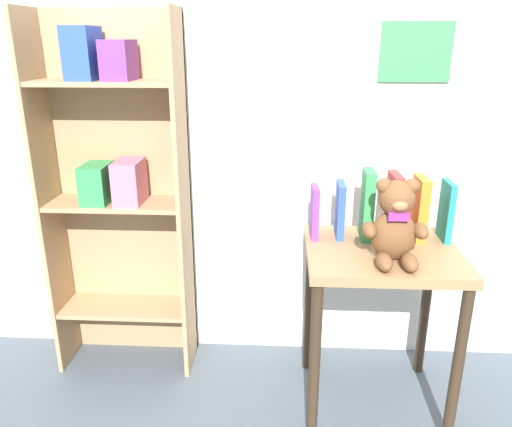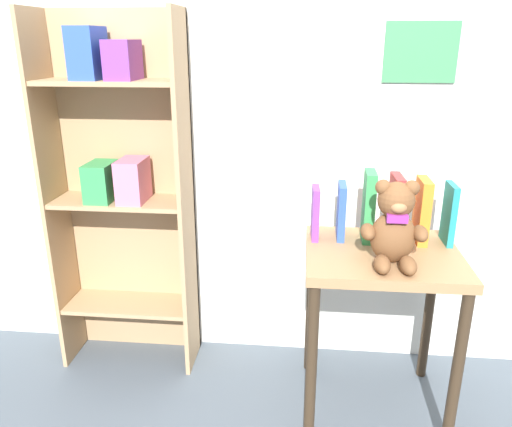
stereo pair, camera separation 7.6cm
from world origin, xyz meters
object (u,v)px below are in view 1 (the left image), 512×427
object	(u,v)px
book_standing_red	(393,207)
book_standing_teal	(446,211)
display_table	(380,278)
book_standing_blue	(340,210)
book_standing_orange	(419,208)
teddy_bear	(395,224)
book_standing_purple	(314,212)
bookshelf_side	(117,182)
book_standing_green	(367,205)

from	to	relation	value
book_standing_red	book_standing_teal	size ratio (longest dim) A/B	1.12
display_table	book_standing_teal	world-z (taller)	book_standing_teal
book_standing_blue	book_standing_orange	size ratio (longest dim) A/B	0.88
display_table	teddy_bear	world-z (taller)	teddy_bear
teddy_bear	book_standing_teal	bearing A→B (deg)	41.16
teddy_bear	book_standing_blue	distance (m)	0.27
book_standing_orange	book_standing_purple	bearing A→B (deg)	-178.78
book_standing_purple	book_standing_teal	world-z (taller)	book_standing_teal
teddy_bear	book_standing_red	size ratio (longest dim) A/B	1.14
bookshelf_side	book_standing_purple	world-z (taller)	bookshelf_side
book_standing_green	book_standing_purple	bearing A→B (deg)	-178.71
teddy_bear	book_standing_teal	world-z (taller)	teddy_bear
book_standing_red	book_standing_orange	xyz separation A→B (m)	(0.10, 0.00, -0.01)
bookshelf_side	display_table	distance (m)	1.12
teddy_bear	book_standing_purple	distance (m)	0.33
book_standing_purple	book_standing_teal	distance (m)	0.49
bookshelf_side	book_standing_purple	bearing A→B (deg)	-10.20
teddy_bear	book_standing_blue	xyz separation A→B (m)	(-0.16, 0.22, -0.03)
bookshelf_side	book_standing_blue	distance (m)	0.91
book_standing_purple	book_standing_green	xyz separation A→B (m)	(0.20, 0.00, 0.03)
book_standing_purple	book_standing_teal	xyz separation A→B (m)	(0.49, 0.00, 0.01)
bookshelf_side	book_standing_purple	size ratio (longest dim) A/B	7.47
book_standing_red	book_standing_blue	bearing A→B (deg)	173.96
book_standing_purple	book_standing_orange	distance (m)	0.39
bookshelf_side	display_table	xyz separation A→B (m)	(1.05, -0.25, -0.29)
teddy_bear	book_standing_green	xyz separation A→B (m)	(-0.06, 0.20, 0.00)
book_standing_blue	book_standing_green	xyz separation A→B (m)	(0.10, -0.02, 0.03)
display_table	bookshelf_side	bearing A→B (deg)	166.43
bookshelf_side	book_standing_purple	xyz separation A→B (m)	(0.80, -0.14, -0.07)
display_table	book_standing_green	distance (m)	0.28
display_table	book_standing_blue	bearing A→B (deg)	139.09
bookshelf_side	book_standing_teal	size ratio (longest dim) A/B	6.64
book_standing_green	book_standing_teal	size ratio (longest dim) A/B	1.18
book_standing_purple	book_standing_red	xyz separation A→B (m)	(0.29, 0.00, 0.03)
bookshelf_side	book_standing_orange	xyz separation A→B (m)	(1.20, -0.14, -0.05)
teddy_bear	book_standing_orange	size ratio (longest dim) A/B	1.20
book_standing_green	book_standing_orange	size ratio (longest dim) A/B	1.10
bookshelf_side	book_standing_blue	xyz separation A→B (m)	(0.90, -0.13, -0.06)
display_table	book_standing_blue	xyz separation A→B (m)	(-0.15, 0.13, 0.22)
bookshelf_side	book_standing_blue	bearing A→B (deg)	-7.93
bookshelf_side	book_standing_teal	distance (m)	1.30
book_standing_orange	display_table	bearing A→B (deg)	-141.74
bookshelf_side	book_standing_orange	size ratio (longest dim) A/B	6.24
display_table	book_standing_teal	bearing A→B (deg)	24.33
book_standing_green	book_standing_blue	bearing A→B (deg)	170.44
teddy_bear	book_standing_red	xyz separation A→B (m)	(0.04, 0.20, -0.01)
book_standing_red	book_standing_orange	world-z (taller)	book_standing_red
book_standing_teal	book_standing_purple	bearing A→B (deg)	179.95
book_standing_orange	book_standing_blue	bearing A→B (deg)	177.83
bookshelf_side	book_standing_red	bearing A→B (deg)	-7.36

